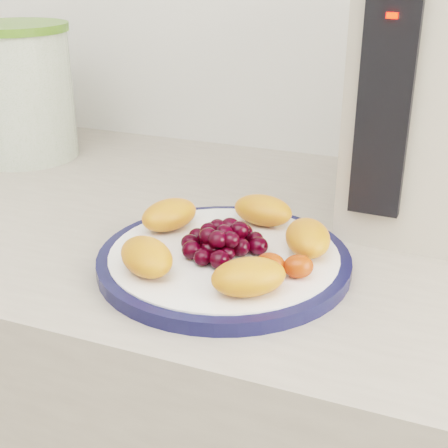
% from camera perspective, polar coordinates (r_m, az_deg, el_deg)
% --- Properties ---
extents(plate_rim, '(0.27, 0.27, 0.01)m').
position_cam_1_polar(plate_rim, '(0.67, 0.00, -3.33)').
color(plate_rim, '#12153A').
rests_on(plate_rim, counter).
extents(plate_face, '(0.25, 0.25, 0.02)m').
position_cam_1_polar(plate_face, '(0.67, 0.00, -3.26)').
color(plate_face, white).
rests_on(plate_face, counter).
extents(canister, '(0.20, 0.20, 0.20)m').
position_cam_1_polar(canister, '(1.06, -18.13, 11.05)').
color(canister, '#335712').
rests_on(canister, counter).
extents(canister_lid, '(0.21, 0.21, 0.01)m').
position_cam_1_polar(canister_lid, '(1.04, -18.89, 16.66)').
color(canister_lid, '#4E752A').
rests_on(canister_lid, canister).
extents(appliance_body, '(0.19, 0.26, 0.32)m').
position_cam_1_polar(appliance_body, '(0.80, 19.47, 11.43)').
color(appliance_body, '#BAB09F').
rests_on(appliance_body, counter).
extents(appliance_panel, '(0.06, 0.02, 0.24)m').
position_cam_1_polar(appliance_panel, '(0.68, 14.45, 10.35)').
color(appliance_panel, black).
rests_on(appliance_panel, appliance_body).
extents(appliance_led, '(0.01, 0.01, 0.01)m').
position_cam_1_polar(appliance_led, '(0.65, 15.13, 17.93)').
color(appliance_led, '#FF0C05').
rests_on(appliance_led, appliance_panel).
extents(fruit_plate, '(0.23, 0.23, 0.03)m').
position_cam_1_polar(fruit_plate, '(0.66, 0.40, -1.37)').
color(fruit_plate, '#CE5F21').
rests_on(fruit_plate, plate_face).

